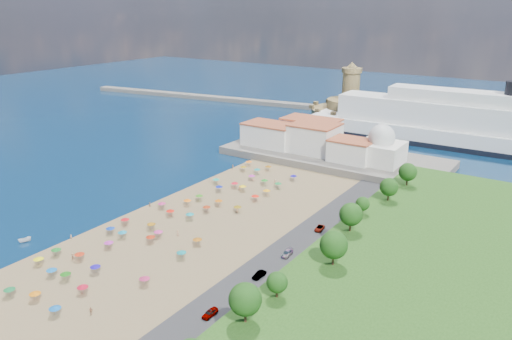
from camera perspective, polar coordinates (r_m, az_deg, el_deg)
The scene contains 12 objects.
ground at distance 152.46m, azimuth -6.51°, elevation -5.06°, with size 700.00×700.00×0.00m, color #071938.
terrace at distance 205.25m, azimuth 8.88°, elevation 1.50°, with size 90.00×36.00×3.00m, color #59544C.
jetty at distance 244.92m, azimuth 7.73°, elevation 4.24°, with size 18.00×70.00×2.40m, color #59544C.
breakwater at distance 333.40m, azimuth -4.10°, elevation 8.13°, with size 200.00×7.00×2.60m, color #59544C.
waterfront_buildings at distance 209.64m, azimuth 5.81°, elevation 3.79°, with size 57.00×29.00×11.00m.
domed_building at distance 194.24m, azimuth 14.07°, elevation 2.48°, with size 16.00×16.00×15.00m.
fortress at distance 270.38m, azimuth 10.63°, elevation 6.62°, with size 40.00×40.00×32.40m.
cruise_ship at distance 238.89m, azimuth 22.46°, elevation 4.58°, with size 140.20×23.86×30.53m.
beach_parasols at distance 146.21m, azimuth -9.52°, elevation -5.34°, with size 32.66×114.00×2.20m.
beachgoers at distance 151.99m, azimuth -9.27°, elevation -4.80°, with size 34.43×94.74×1.90m.
parked_cars at distance 122.70m, azimuth 2.39°, elevation -10.37°, with size 2.57×52.78×1.38m.
hillside_trees at distance 118.82m, azimuth 9.36°, elevation -6.77°, with size 10.55×108.32×7.91m.
Camera 1 is at (91.58, -105.92, 60.33)m, focal length 35.00 mm.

